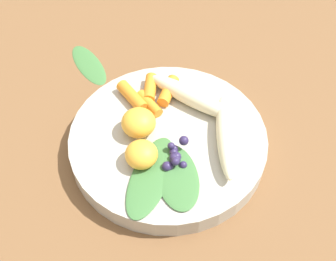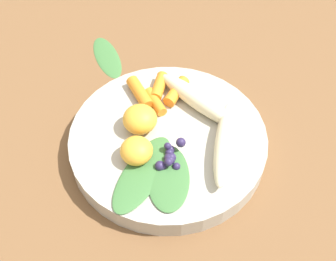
# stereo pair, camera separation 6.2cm
# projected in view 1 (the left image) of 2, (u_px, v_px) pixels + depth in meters

# --- Properties ---
(ground_plane) EXTENTS (2.40, 2.40, 0.00)m
(ground_plane) POSITION_uv_depth(u_px,v_px,m) (168.00, 148.00, 0.66)
(ground_plane) COLOR brown
(bowl) EXTENTS (0.29, 0.29, 0.03)m
(bowl) POSITION_uv_depth(u_px,v_px,m) (168.00, 141.00, 0.64)
(bowl) COLOR #B2AD9E
(bowl) RESTS_ON ground_plane
(banana_peeled_left) EXTENTS (0.04, 0.15, 0.03)m
(banana_peeled_left) POSITION_uv_depth(u_px,v_px,m) (194.00, 98.00, 0.66)
(banana_peeled_left) COLOR beige
(banana_peeled_left) RESTS_ON bowl
(banana_peeled_right) EXTENTS (0.14, 0.09, 0.03)m
(banana_peeled_right) POSITION_uv_depth(u_px,v_px,m) (226.00, 135.00, 0.61)
(banana_peeled_right) COLOR beige
(banana_peeled_right) RESTS_ON bowl
(orange_segment_near) EXTENTS (0.04, 0.04, 0.03)m
(orange_segment_near) POSITION_uv_depth(u_px,v_px,m) (141.00, 154.00, 0.59)
(orange_segment_near) COLOR #F4A833
(orange_segment_near) RESTS_ON bowl
(orange_segment_far) EXTENTS (0.05, 0.05, 0.04)m
(orange_segment_far) POSITION_uv_depth(u_px,v_px,m) (139.00, 123.00, 0.62)
(orange_segment_far) COLOR #F4A833
(orange_segment_far) RESTS_ON bowl
(carrot_front) EXTENTS (0.06, 0.03, 0.02)m
(carrot_front) POSITION_uv_depth(u_px,v_px,m) (168.00, 91.00, 0.67)
(carrot_front) COLOR orange
(carrot_front) RESTS_ON bowl
(carrot_mid_left) EXTENTS (0.05, 0.04, 0.02)m
(carrot_mid_left) POSITION_uv_depth(u_px,v_px,m) (150.00, 88.00, 0.68)
(carrot_mid_left) COLOR orange
(carrot_mid_left) RESTS_ON bowl
(carrot_mid_right) EXTENTS (0.04, 0.05, 0.02)m
(carrot_mid_right) POSITION_uv_depth(u_px,v_px,m) (149.00, 103.00, 0.66)
(carrot_mid_right) COLOR orange
(carrot_mid_right) RESTS_ON bowl
(carrot_rear) EXTENTS (0.04, 0.06, 0.02)m
(carrot_rear) POSITION_uv_depth(u_px,v_px,m) (132.00, 97.00, 0.67)
(carrot_rear) COLOR orange
(carrot_rear) RESTS_ON bowl
(blueberry_pile) EXTENTS (0.06, 0.04, 0.02)m
(blueberry_pile) POSITION_uv_depth(u_px,v_px,m) (175.00, 157.00, 0.60)
(blueberry_pile) COLOR #2D234C
(blueberry_pile) RESTS_ON bowl
(kale_leaf_left) EXTENTS (0.14, 0.08, 0.01)m
(kale_leaf_left) POSITION_uv_depth(u_px,v_px,m) (151.00, 176.00, 0.58)
(kale_leaf_left) COLOR #3D7038
(kale_leaf_left) RESTS_ON bowl
(kale_leaf_right) EXTENTS (0.12, 0.11, 0.01)m
(kale_leaf_right) POSITION_uv_depth(u_px,v_px,m) (177.00, 177.00, 0.58)
(kale_leaf_right) COLOR #3D7038
(kale_leaf_right) RESTS_ON bowl
(kale_leaf_stray) EXTENTS (0.09, 0.12, 0.01)m
(kale_leaf_stray) POSITION_uv_depth(u_px,v_px,m) (89.00, 64.00, 0.77)
(kale_leaf_stray) COLOR #3D7038
(kale_leaf_stray) RESTS_ON ground_plane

